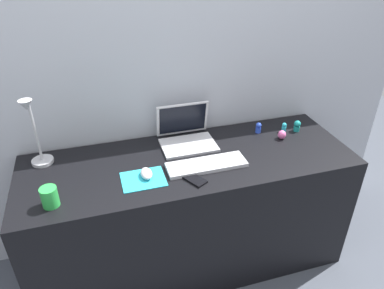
# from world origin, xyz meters

# --- Properties ---
(ground_plane) EXTENTS (6.00, 6.00, 0.00)m
(ground_plane) POSITION_xyz_m (0.00, 0.00, 0.00)
(ground_plane) COLOR #474C56
(back_wall) EXTENTS (2.96, 0.05, 1.58)m
(back_wall) POSITION_xyz_m (0.00, 0.34, 0.79)
(back_wall) COLOR #B2B7C1
(back_wall) RESTS_ON ground_plane
(desk) EXTENTS (1.76, 0.60, 0.74)m
(desk) POSITION_xyz_m (0.00, 0.00, 0.37)
(desk) COLOR black
(desk) RESTS_ON ground_plane
(laptop) EXTENTS (0.30, 0.25, 0.21)m
(laptop) POSITION_xyz_m (0.03, 0.18, 0.79)
(laptop) COLOR silver
(laptop) RESTS_ON desk
(keyboard) EXTENTS (0.41, 0.13, 0.02)m
(keyboard) POSITION_xyz_m (0.06, -0.09, 0.75)
(keyboard) COLOR silver
(keyboard) RESTS_ON desk
(mousepad) EXTENTS (0.21, 0.17, 0.00)m
(mousepad) POSITION_xyz_m (-0.27, -0.10, 0.74)
(mousepad) COLOR #28B7CC
(mousepad) RESTS_ON desk
(mouse) EXTENTS (0.06, 0.10, 0.03)m
(mouse) POSITION_xyz_m (-0.25, -0.09, 0.76)
(mouse) COLOR silver
(mouse) RESTS_ON mousepad
(cell_phone) EXTENTS (0.12, 0.14, 0.01)m
(cell_phone) POSITION_xyz_m (-0.03, -0.18, 0.74)
(cell_phone) COLOR black
(cell_phone) RESTS_ON desk
(desk_lamp) EXTENTS (0.11, 0.15, 0.38)m
(desk_lamp) POSITION_xyz_m (-0.74, 0.17, 0.92)
(desk_lamp) COLOR #B7B7BC
(desk_lamp) RESTS_ON desk
(coffee_mug) EXTENTS (0.07, 0.07, 0.09)m
(coffee_mug) POSITION_xyz_m (-0.69, -0.18, 0.79)
(coffee_mug) COLOR green
(coffee_mug) RESTS_ON desk
(toy_figurine_teal) EXTENTS (0.04, 0.04, 0.07)m
(toy_figurine_teal) POSITION_xyz_m (0.70, 0.12, 0.77)
(toy_figurine_teal) COLOR teal
(toy_figurine_teal) RESTS_ON desk
(toy_figurine_pink) EXTENTS (0.05, 0.05, 0.05)m
(toy_figurine_pink) POSITION_xyz_m (0.57, 0.06, 0.77)
(toy_figurine_pink) COLOR pink
(toy_figurine_pink) RESTS_ON desk
(toy_figurine_cyan) EXTENTS (0.03, 0.03, 0.06)m
(toy_figurine_cyan) POSITION_xyz_m (0.62, 0.13, 0.77)
(toy_figurine_cyan) COLOR #28B7CC
(toy_figurine_cyan) RESTS_ON desk
(toy_figurine_blue) EXTENTS (0.03, 0.03, 0.06)m
(toy_figurine_blue) POSITION_xyz_m (0.47, 0.17, 0.77)
(toy_figurine_blue) COLOR blue
(toy_figurine_blue) RESTS_ON desk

